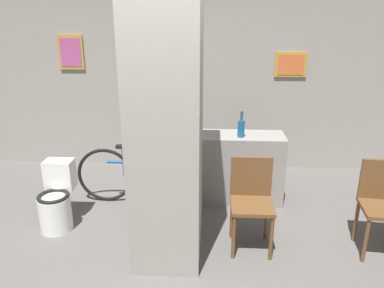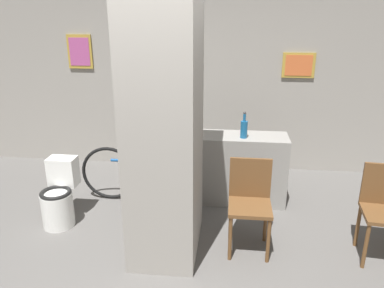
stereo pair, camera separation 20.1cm
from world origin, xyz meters
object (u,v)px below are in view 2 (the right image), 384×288
Objects in this scene: toilet at (59,197)px; chair_near_pillar at (250,200)px; bicycle at (147,174)px; bottle_tall at (244,128)px.

toilet is 2.09m from chair_near_pillar.
bottle_tall reaches higher than bicycle.
toilet is 0.43× the size of bicycle.
chair_near_pillar reaches higher than toilet.
bottle_tall reaches higher than toilet.
bottle_tall is at bearing 18.60° from toilet.
chair_near_pillar is at bearing -6.22° from toilet.
bicycle is at bearing 145.36° from chair_near_pillar.
chair_near_pillar is at bearing -86.30° from bottle_tall.
bicycle is (-1.22, 0.84, -0.15)m from chair_near_pillar.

